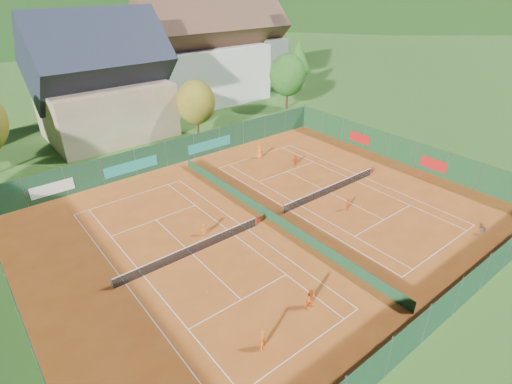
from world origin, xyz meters
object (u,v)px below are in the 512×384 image
object	(u,v)px
chalet	(102,86)
player_right_far_a	(260,152)
hotel_block_b	(242,47)
player_left_mid	(311,299)
ball_hopper	(483,229)
player_left_near	(263,340)
player_right_far_b	(295,160)
player_left_far	(204,229)
player_right_near	(348,205)
hotel_block_a	(203,57)

from	to	relation	value
chalet	player_right_far_a	world-z (taller)	chalet
hotel_block_b	player_left_mid	distance (m)	64.43
ball_hopper	player_right_far_a	xyz separation A→B (m)	(-4.56, 24.11, 0.23)
chalet	player_left_near	world-z (taller)	chalet
player_left_mid	player_right_far_b	bearing A→B (deg)	49.71
player_left_far	player_right_near	size ratio (longest dim) A/B	0.96
hotel_block_b	player_right_far_a	world-z (taller)	hotel_block_b
player_left_far	player_right_near	distance (m)	13.46
hotel_block_b	player_left_mid	xyz separation A→B (m)	(-34.88, -53.85, -5.85)
player_right_far_a	player_right_far_b	size ratio (longest dim) A/B	1.13
player_right_near	player_right_far_a	bearing A→B (deg)	36.78
player_right_near	player_left_far	bearing A→B (deg)	110.40
chalet	player_right_near	distance (m)	35.14
chalet	player_right_far_b	bearing A→B (deg)	-60.94
player_left_far	player_right_near	bearing A→B (deg)	177.34
player_right_far_b	player_left_near	bearing A→B (deg)	39.68
chalet	player_left_far	bearing A→B (deg)	-95.78
chalet	player_left_near	size ratio (longest dim) A/B	10.65
player_right_far_a	player_right_far_b	xyz separation A→B (m)	(1.85, -4.16, -0.09)
player_left_near	player_left_far	distance (m)	12.56
hotel_block_b	player_left_far	world-z (taller)	hotel_block_b
ball_hopper	player_left_far	xyz separation A→B (m)	(-18.35, 14.57, 0.04)
chalet	player_right_near	bearing A→B (deg)	-73.80
ball_hopper	player_right_far_b	xyz separation A→B (m)	(-2.71, 19.96, 0.14)
chalet	hotel_block_a	xyz separation A→B (m)	(19.00, 6.00, 0.76)
player_left_near	player_right_far_b	bearing A→B (deg)	12.30
player_left_near	player_left_mid	size ratio (longest dim) A/B	0.99
chalet	hotel_block_b	world-z (taller)	chalet
ball_hopper	hotel_block_a	bearing A→B (deg)	85.88
chalet	player_right_far_b	xyz separation A→B (m)	(12.77, -22.97, -5.93)
chalet	player_left_far	size ratio (longest dim) A/B	13.70
player_left_near	player_right_near	size ratio (longest dim) A/B	1.24
ball_hopper	player_right_near	xyz separation A→B (m)	(-5.81, 9.68, 0.06)
chalet	ball_hopper	size ratio (longest dim) A/B	20.25
hotel_block_a	player_right_near	bearing A→B (deg)	-103.38
player_left_near	player_right_far_a	world-z (taller)	player_right_far_a
hotel_block_b	ball_hopper	distance (m)	59.87
hotel_block_a	ball_hopper	size ratio (longest dim) A/B	27.00
hotel_block_b	ball_hopper	size ratio (longest dim) A/B	21.60
hotel_block_a	player_right_near	distance (m)	40.91
player_right_far_a	hotel_block_b	bearing A→B (deg)	-124.06
player_right_far_b	hotel_block_a	bearing A→B (deg)	-104.76
player_left_near	hotel_block_b	bearing A→B (deg)	24.09
player_right_far_a	player_left_mid	bearing A→B (deg)	58.57
player_left_mid	player_right_far_a	bearing A→B (deg)	59.35
player_left_far	player_right_far_b	bearing A→B (deg)	-142.32
hotel_block_a	player_left_near	distance (m)	53.32
player_left_mid	player_left_far	bearing A→B (deg)	95.57
hotel_block_b	player_right_far_a	bearing A→B (deg)	-123.95
hotel_block_a	player_right_far_b	distance (m)	30.38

